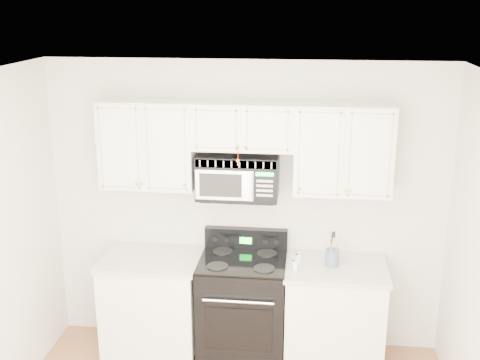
# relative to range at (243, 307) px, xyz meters

# --- Properties ---
(room) EXTENTS (3.51, 3.51, 2.61)m
(room) POSITION_rel_range_xyz_m (-0.01, -1.44, 0.82)
(room) COLOR #8E5F42
(room) RESTS_ON ground
(base_cabinet_left) EXTENTS (0.86, 0.65, 0.92)m
(base_cabinet_left) POSITION_rel_range_xyz_m (-0.81, 0.00, -0.06)
(base_cabinet_left) COLOR silver
(base_cabinet_left) RESTS_ON ground
(base_cabinet_right) EXTENTS (0.86, 0.65, 0.92)m
(base_cabinet_right) POSITION_rel_range_xyz_m (0.79, 0.00, -0.06)
(base_cabinet_right) COLOR silver
(base_cabinet_right) RESTS_ON ground
(range) EXTENTS (0.74, 0.68, 1.12)m
(range) POSITION_rel_range_xyz_m (0.00, 0.00, 0.00)
(range) COLOR black
(range) RESTS_ON ground
(upper_cabinets) EXTENTS (2.44, 0.37, 0.75)m
(upper_cabinets) POSITION_rel_range_xyz_m (-0.01, 0.15, 1.45)
(upper_cabinets) COLOR silver
(upper_cabinets) RESTS_ON ground
(microwave) EXTENTS (0.69, 0.39, 0.38)m
(microwave) POSITION_rel_range_xyz_m (-0.06, 0.13, 1.16)
(microwave) COLOR black
(microwave) RESTS_ON ground
(utensil_crock) EXTENTS (0.12, 0.12, 0.31)m
(utensil_crock) POSITION_rel_range_xyz_m (0.76, 0.00, 0.51)
(utensil_crock) COLOR #4B5778
(utensil_crock) RESTS_ON base_cabinet_right
(shaker_salt) EXTENTS (0.04, 0.04, 0.10)m
(shaker_salt) POSITION_rel_range_xyz_m (0.45, -0.12, 0.49)
(shaker_salt) COLOR white
(shaker_salt) RESTS_ON base_cabinet_right
(shaker_pepper) EXTENTS (0.04, 0.04, 0.10)m
(shaker_pepper) POSITION_rel_range_xyz_m (0.47, 0.00, 0.49)
(shaker_pepper) COLOR white
(shaker_pepper) RESTS_ON base_cabinet_right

